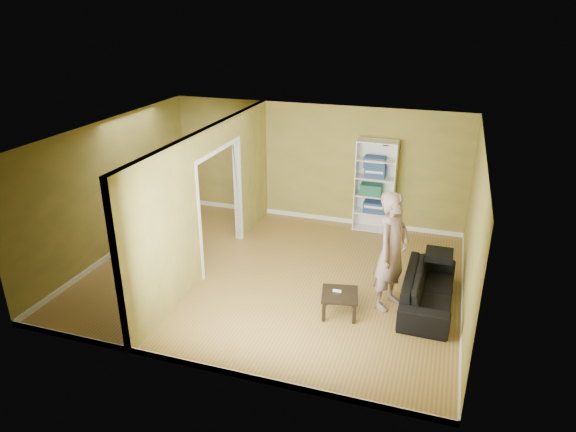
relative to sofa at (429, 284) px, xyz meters
The scene contains 16 objects.
room_shell 2.86m from the sofa, behind, with size 6.50×6.50×6.50m.
partition 4.01m from the sofa, behind, with size 0.22×5.50×2.60m, color #A6903D, non-canonical shape.
wall_speaker 3.44m from the sofa, 112.88° to the left, with size 0.10×0.10×0.10m, color black.
sofa is the anchor object (origin of this frame).
person 1.01m from the sofa, 160.99° to the right, with size 0.65×0.83×2.28m, color slate.
bookshelf 3.13m from the sofa, 115.96° to the left, with size 0.83×0.36×1.97m.
paper_box_navy_a 3.02m from the sofa, 116.15° to the left, with size 0.45×0.29×0.23m, color navy.
paper_box_teal 3.11m from the sofa, 117.68° to the left, with size 0.45×0.29×0.23m, color #12685B.
paper_box_navy_b 3.17m from the sofa, 116.71° to the left, with size 0.43×0.28×0.22m, color navy.
paper_box_navy_c 3.25m from the sofa, 116.96° to the left, with size 0.44×0.28×0.22m, color navy.
coffee_table 1.49m from the sofa, 151.23° to the right, with size 0.56×0.56×0.37m.
game_controller 1.52m from the sofa, 153.51° to the right, with size 0.13×0.04×0.03m, color white.
dining_table 5.41m from the sofa, behind, with size 1.19×0.79×0.75m.
chair_left 6.19m from the sofa, behind, with size 0.42×0.42×0.91m, color tan, non-canonical shape.
chair_near 5.36m from the sofa, behind, with size 0.42×0.42×0.91m, color tan, non-canonical shape.
chair_far 5.46m from the sofa, 167.02° to the left, with size 0.47×0.47×1.02m, color tan, non-canonical shape.
Camera 1 is at (2.77, -7.68, 4.56)m, focal length 32.00 mm.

